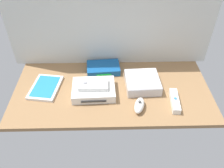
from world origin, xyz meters
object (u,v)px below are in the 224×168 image
mini_computer (142,82)px  network_router (103,68)px  game_console (94,90)px  remote_nunchuk (139,105)px  remote_classic_pad (93,85)px  remote_wand (175,101)px  game_case (46,87)px

mini_computer → network_router: bearing=145.6°
game_console → remote_nunchuk: 24.30cm
remote_nunchuk → remote_classic_pad: size_ratio=0.74×
mini_computer → remote_classic_pad: (-24.91, -4.45, 2.77)cm
network_router → remote_wand: bearing=-41.9°
network_router → mini_computer: bearing=-38.5°
game_case → remote_classic_pad: remote_classic_pad is taller
mini_computer → network_router: (-20.18, 13.84, -0.94)cm
game_console → remote_nunchuk: remote_nunchuk is taller
game_console → mini_computer: 25.32cm
game_console → network_router: bearing=73.7°
mini_computer → remote_wand: size_ratio=1.18×
mini_computer → remote_wand: mini_computer is taller
game_console → game_case: game_console is taller
mini_computer → network_router: mini_computer is taller
network_router → remote_wand: (34.27, -26.62, -0.19)cm
mini_computer → remote_nunchuk: 16.14cm
mini_computer → game_case: (-49.81, -0.69, -1.88)cm
remote_nunchuk → remote_classic_pad: 24.68cm
mini_computer → remote_classic_pad: bearing=-169.9°
mini_computer → game_case: mini_computer is taller
remote_wand → remote_classic_pad: size_ratio=1.03×
game_console → remote_wand: size_ratio=1.43×
game_console → remote_classic_pad: remote_classic_pad is taller
game_console → remote_classic_pad: 3.22cm
remote_nunchuk → remote_classic_pad: remote_classic_pad is taller
network_router → remote_classic_pad: size_ratio=1.29×
game_case → game_console: bearing=-0.4°
game_case → remote_wand: (63.89, -12.09, 0.75)cm
game_console → remote_classic_pad: (-0.04, 0.25, 3.21)cm
network_router → game_console: bearing=-108.3°
remote_classic_pad → remote_nunchuk: bearing=-26.2°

